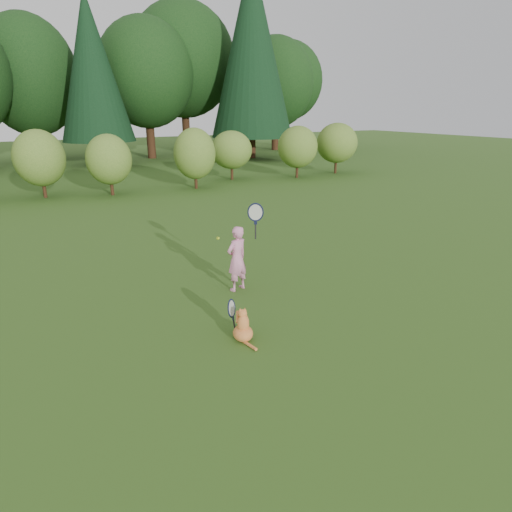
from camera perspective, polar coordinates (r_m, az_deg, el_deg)
ground at (r=8.11m, az=1.50°, el=-6.53°), size 100.00×100.00×0.00m
shrub_row at (r=19.76m, az=-18.27°, el=12.06°), size 28.00×3.00×2.80m
woodland_backdrop at (r=29.80m, az=-23.83°, el=25.36°), size 48.00×10.00×15.00m
child at (r=8.52m, az=-2.48°, el=-0.16°), size 0.76×0.49×2.00m
cat at (r=6.86m, az=-1.83°, el=-8.97°), size 0.49×0.78×0.75m
tennis_ball at (r=9.37m, az=-5.09°, el=2.38°), size 0.07×0.07×0.07m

